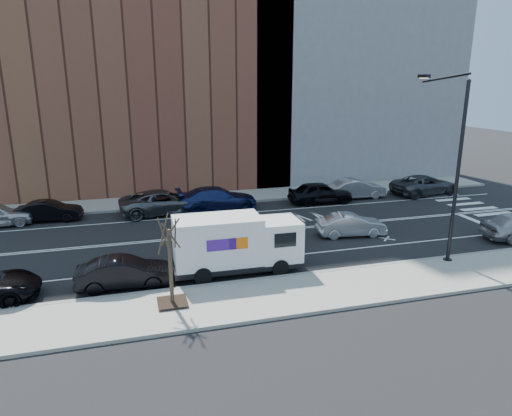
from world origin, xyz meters
TOP-DOWN VIEW (x-y plane):
  - ground at (0.00, 0.00)m, footprint 120.00×120.00m
  - sidewalk_near at (0.00, -8.80)m, footprint 44.00×3.60m
  - sidewalk_far at (0.00, 8.80)m, footprint 44.00×3.60m
  - curb_near at (0.00, -7.00)m, footprint 44.00×0.25m
  - curb_far at (0.00, 7.00)m, footprint 44.00×0.25m
  - crosswalk at (16.00, 0.00)m, footprint 3.00×14.00m
  - road_markings at (0.00, 0.00)m, footprint 40.00×8.60m
  - bldg_brick at (-8.00, 15.60)m, footprint 26.00×10.00m
  - bldg_concrete at (12.00, 15.60)m, footprint 20.00×10.00m
  - streetlight at (7.00, -6.91)m, footprint 0.44×4.02m
  - street_tree at (-7.00, -8.40)m, footprint 1.20×1.20m
  - fedex_van at (-3.65, -5.60)m, footprint 6.22×2.30m
  - far_parked_b at (-13.60, 5.95)m, footprint 4.23×1.77m
  - far_parked_c at (-6.19, 5.73)m, footprint 6.26×3.51m
  - far_parked_d at (-2.39, 5.61)m, footprint 5.81×2.52m
  - far_parked_e at (5.49, 5.33)m, footprint 4.90×2.14m
  - far_parked_f at (8.80, 5.96)m, footprint 4.70×1.65m
  - far_parked_g at (14.89, 5.66)m, footprint 5.94×3.25m
  - driving_sedan at (4.21, -2.20)m, footprint 4.23×1.92m
  - near_parked_rear_a at (-8.84, -5.92)m, footprint 4.25×1.58m

SIDE VIEW (x-z plane):
  - ground at x=0.00m, z-range 0.00..0.00m
  - crosswalk at x=16.00m, z-range 0.00..0.01m
  - road_markings at x=0.00m, z-range 0.00..0.01m
  - sidewalk_near at x=0.00m, z-range 0.00..0.15m
  - sidewalk_far at x=0.00m, z-range 0.00..0.15m
  - curb_near at x=0.00m, z-range 0.00..0.17m
  - curb_far at x=0.00m, z-range 0.00..0.17m
  - driving_sedan at x=4.21m, z-range 0.00..1.35m
  - far_parked_b at x=-13.60m, z-range 0.00..1.36m
  - near_parked_rear_a at x=-8.84m, z-range 0.00..1.39m
  - far_parked_f at x=8.80m, z-range 0.00..1.55m
  - far_parked_g at x=14.89m, z-range 0.00..1.58m
  - far_parked_e at x=5.49m, z-range 0.00..1.65m
  - far_parked_c at x=-6.19m, z-range 0.00..1.65m
  - far_parked_d at x=-2.39m, z-range 0.00..1.67m
  - street_tree at x=-7.00m, z-range -0.42..3.33m
  - fedex_van at x=-3.65m, z-range 0.07..2.89m
  - streetlight at x=7.00m, z-range 0.41..9.75m
  - bldg_brick at x=-8.00m, z-range 0.00..22.00m
  - bldg_concrete at x=12.00m, z-range 0.00..26.00m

